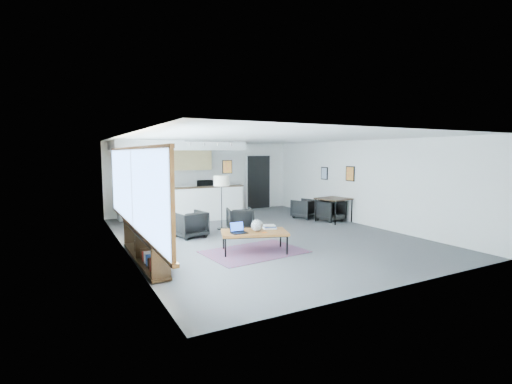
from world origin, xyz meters
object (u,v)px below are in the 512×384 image
armchair_left (190,223)px  armchair_right (240,218)px  dining_chair_near (331,211)px  ceramic_pot (257,225)px  book_stack (269,227)px  floor_lamp (221,183)px  dining_chair_far (304,209)px  dining_table (334,200)px  microwave (205,183)px  coffee_table (254,233)px  laptop (238,230)px

armchair_left → armchair_right: bearing=175.2°
dining_chair_near → ceramic_pot: bearing=-157.4°
book_stack → armchair_right: size_ratio=0.50×
book_stack → armchair_right: armchair_right is taller
floor_lamp → dining_chair_far: (3.21, 0.40, -1.05)m
book_stack → dining_chair_far: (3.11, 2.98, -0.21)m
armchair_left → dining_table: (4.77, -0.05, 0.32)m
ceramic_pot → dining_chair_near: (3.93, 2.24, -0.29)m
floor_lamp → microwave: floor_lamp is taller
book_stack → microwave: bearing=85.0°
floor_lamp → dining_table: 3.75m
book_stack → floor_lamp: 2.72m
ceramic_pot → floor_lamp: floor_lamp is taller
microwave → armchair_left: bearing=-113.2°
coffee_table → armchair_right: bearing=91.6°
ceramic_pot → dining_table: bearing=28.1°
armchair_left → dining_chair_far: (4.34, 0.95, -0.08)m
laptop → dining_chair_near: bearing=26.7°
armchair_right → floor_lamp: bearing=-29.8°
ceramic_pot → coffee_table: bearing=142.0°
coffee_table → dining_chair_near: size_ratio=2.55×
dining_chair_near → dining_table: bearing=-97.0°
coffee_table → laptop: (-0.39, 0.03, 0.11)m
coffee_table → floor_lamp: floor_lamp is taller
floor_lamp → microwave: size_ratio=3.00×
dining_chair_near → dining_chair_far: bearing=109.5°
coffee_table → dining_chair_near: dining_chair_near is taller
dining_chair_near → microwave: bearing=124.9°
coffee_table → armchair_right: 2.39m
coffee_table → floor_lamp: bearing=102.3°
dining_table → armchair_left: bearing=179.3°
floor_lamp → dining_table: bearing=-9.5°
book_stack → dining_chair_far: size_ratio=0.59×
armchair_right → dining_chair_far: size_ratio=1.17×
dining_table → microwave: microwave is taller
laptop → microwave: 5.75m
dining_table → dining_chair_near: (0.00, 0.14, -0.38)m
floor_lamp → microwave: (0.58, 2.93, -0.25)m
coffee_table → armchair_left: size_ratio=2.15×
book_stack → dining_chair_near: size_ratio=0.56×
dining_chair_near → dining_chair_far: size_ratio=1.06×
laptop → armchair_left: 2.13m
coffee_table → armchair_right: (0.73, 2.28, -0.08)m
armchair_left → floor_lamp: size_ratio=0.49×
microwave → dining_chair_near: bearing=-45.0°
laptop → dining_table: 4.82m
armchair_left → laptop: bearing=90.2°
armchair_left → armchair_right: 1.54m
dining_chair_near → coffee_table: bearing=-158.1°
ceramic_pot → armchair_left: 2.32m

